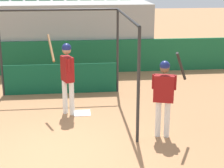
% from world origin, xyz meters
% --- Properties ---
extents(ground_plane, '(60.00, 60.00, 0.00)m').
position_xyz_m(ground_plane, '(0.00, 0.00, 0.00)').
color(ground_plane, '#A8754C').
extents(outfield_wall, '(24.00, 0.12, 1.21)m').
position_xyz_m(outfield_wall, '(0.00, 6.42, 0.60)').
color(outfield_wall, '#196038').
rests_on(outfield_wall, ground).
extents(bleacher_section, '(7.05, 2.40, 2.49)m').
position_xyz_m(bleacher_section, '(0.00, 7.68, 1.24)').
color(bleacher_section, '#9E9E99').
rests_on(bleacher_section, ground).
extents(batting_cage, '(3.54, 3.69, 2.57)m').
position_xyz_m(batting_cage, '(0.13, 3.29, 1.15)').
color(batting_cage, '#282828').
rests_on(batting_cage, ground).
extents(home_plate, '(0.44, 0.44, 0.02)m').
position_xyz_m(home_plate, '(0.71, 2.28, 0.01)').
color(home_plate, white).
rests_on(home_plate, ground).
extents(player_batter, '(0.68, 0.79, 2.05)m').
position_xyz_m(player_batter, '(0.35, 2.29, 1.16)').
color(player_batter, white).
rests_on(player_batter, ground).
extents(player_waiting, '(0.79, 0.48, 2.02)m').
position_xyz_m(player_waiting, '(2.49, 0.65, 1.08)').
color(player_waiting, white).
rests_on(player_waiting, ground).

